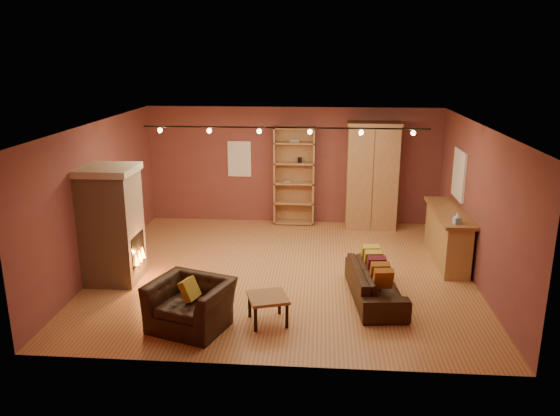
# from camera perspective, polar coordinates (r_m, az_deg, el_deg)

# --- Properties ---
(floor) EXTENTS (7.00, 7.00, 0.00)m
(floor) POSITION_cam_1_polar(r_m,az_deg,el_deg) (10.48, 0.36, -6.66)
(floor) COLOR #A3653A
(floor) RESTS_ON ground
(ceiling) EXTENTS (7.00, 7.00, 0.00)m
(ceiling) POSITION_cam_1_polar(r_m,az_deg,el_deg) (9.75, 0.39, 8.71)
(ceiling) COLOR brown
(ceiling) RESTS_ON back_wall
(back_wall) EXTENTS (7.00, 0.02, 2.80)m
(back_wall) POSITION_cam_1_polar(r_m,az_deg,el_deg) (13.18, 1.38, 4.45)
(back_wall) COLOR brown
(back_wall) RESTS_ON floor
(left_wall) EXTENTS (0.02, 6.50, 2.80)m
(left_wall) POSITION_cam_1_polar(r_m,az_deg,el_deg) (10.84, -18.42, 1.08)
(left_wall) COLOR brown
(left_wall) RESTS_ON floor
(right_wall) EXTENTS (0.02, 6.50, 2.80)m
(right_wall) POSITION_cam_1_polar(r_m,az_deg,el_deg) (10.39, 20.01, 0.31)
(right_wall) COLOR brown
(right_wall) RESTS_ON floor
(fireplace) EXTENTS (1.01, 0.98, 2.12)m
(fireplace) POSITION_cam_1_polar(r_m,az_deg,el_deg) (10.22, -17.15, -1.66)
(fireplace) COLOR tan
(fireplace) RESTS_ON floor
(back_window) EXTENTS (0.56, 0.04, 0.86)m
(back_window) POSITION_cam_1_polar(r_m,az_deg,el_deg) (13.26, -4.26, 5.14)
(back_window) COLOR white
(back_window) RESTS_ON back_wall
(bookcase) EXTENTS (0.97, 0.38, 2.36)m
(bookcase) POSITION_cam_1_polar(r_m,az_deg,el_deg) (13.10, 1.51, 3.48)
(bookcase) COLOR tan
(bookcase) RESTS_ON floor
(armoire) EXTENTS (1.23, 0.70, 2.51)m
(armoire) POSITION_cam_1_polar(r_m,az_deg,el_deg) (12.93, 9.57, 3.36)
(armoire) COLOR tan
(armoire) RESTS_ON floor
(bar_counter) EXTENTS (0.59, 2.19, 1.05)m
(bar_counter) POSITION_cam_1_polar(r_m,az_deg,el_deg) (11.32, 17.07, -2.77)
(bar_counter) COLOR tan
(bar_counter) RESTS_ON floor
(tissue_box) EXTENTS (0.16, 0.16, 0.23)m
(tissue_box) POSITION_cam_1_polar(r_m,az_deg,el_deg) (10.35, 18.03, -1.06)
(tissue_box) COLOR #83AFD2
(tissue_box) RESTS_ON bar_counter
(right_window) EXTENTS (0.05, 0.90, 1.00)m
(right_window) POSITION_cam_1_polar(r_m,az_deg,el_deg) (11.64, 18.22, 3.35)
(right_window) COLOR white
(right_window) RESTS_ON right_wall
(loveseat) EXTENTS (0.76, 1.97, 0.79)m
(loveseat) POSITION_cam_1_polar(r_m,az_deg,el_deg) (9.37, 9.96, -7.14)
(loveseat) COLOR black
(loveseat) RESTS_ON floor
(armchair) EXTENTS (1.31, 1.06, 0.99)m
(armchair) POSITION_cam_1_polar(r_m,az_deg,el_deg) (8.40, -9.38, -9.15)
(armchair) COLOR black
(armchair) RESTS_ON floor
(coffee_table) EXTENTS (0.73, 0.73, 0.44)m
(coffee_table) POSITION_cam_1_polar(r_m,az_deg,el_deg) (8.48, -1.27, -9.59)
(coffee_table) COLOR #915D34
(coffee_table) RESTS_ON floor
(track_rail) EXTENTS (5.20, 0.09, 0.13)m
(track_rail) POSITION_cam_1_polar(r_m,az_deg,el_deg) (9.96, 0.47, 8.20)
(track_rail) COLOR black
(track_rail) RESTS_ON ceiling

